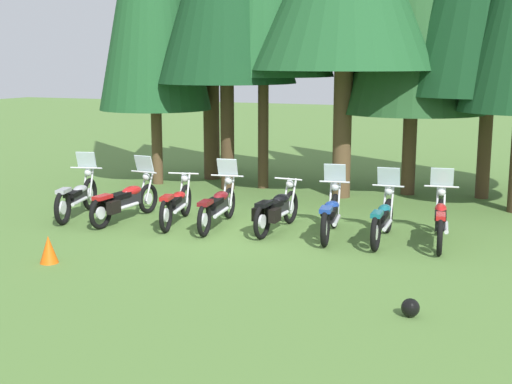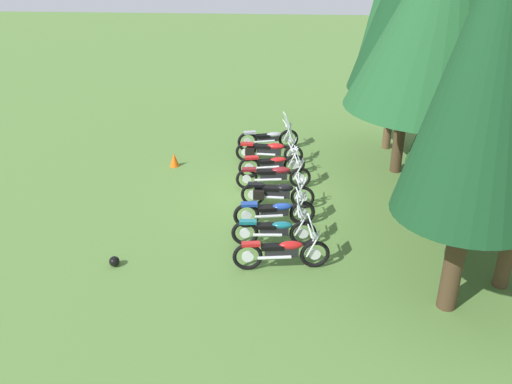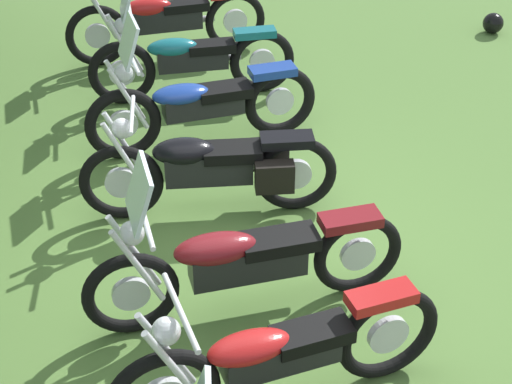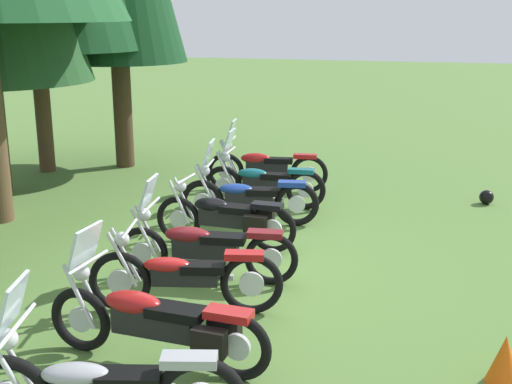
{
  "view_description": "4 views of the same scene",
  "coord_description": "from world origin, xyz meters",
  "px_view_note": "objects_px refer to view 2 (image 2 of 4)",
  "views": [
    {
      "loc": [
        5.57,
        -12.68,
        3.44
      ],
      "look_at": [
        0.35,
        -0.24,
        0.87
      ],
      "focal_mm": 48.72,
      "sensor_mm": 36.0,
      "label": 1
    },
    {
      "loc": [
        14.86,
        0.63,
        7.35
      ],
      "look_at": [
        0.9,
        -0.39,
        0.59
      ],
      "focal_mm": 38.16,
      "sensor_mm": 36.0,
      "label": 2
    },
    {
      "loc": [
        -5.18,
        0.58,
        4.13
      ],
      "look_at": [
        -0.09,
        -0.09,
        0.67
      ],
      "focal_mm": 58.04,
      "sensor_mm": 36.0,
      "label": 3
    },
    {
      "loc": [
        -8.05,
        -2.72,
        3.33
      ],
      "look_at": [
        0.75,
        -0.23,
        0.84
      ],
      "focal_mm": 46.31,
      "sensor_mm": 36.0,
      "label": 4
    }
  ],
  "objects_px": {
    "motorcycle_1": "(268,150)",
    "motorcycle_7": "(283,251)",
    "motorcycle_3": "(275,174)",
    "pine_tree_7": "(490,68)",
    "pine_tree_5": "(509,33)",
    "motorcycle_0": "(269,138)",
    "traffic_cone": "(174,160)",
    "motorcycle_6": "(275,230)",
    "dropped_helmet": "(114,261)",
    "motorcycle_2": "(272,164)",
    "motorcycle_4": "(276,193)",
    "pine_tree_4": "(446,10)",
    "motorcycle_5": "(275,211)"
  },
  "relations": [
    {
      "from": "motorcycle_6",
      "to": "dropped_helmet",
      "type": "distance_m",
      "value": 4.05
    },
    {
      "from": "pine_tree_4",
      "to": "motorcycle_6",
      "type": "bearing_deg",
      "value": -63.75
    },
    {
      "from": "motorcycle_1",
      "to": "motorcycle_2",
      "type": "height_order",
      "value": "motorcycle_1"
    },
    {
      "from": "motorcycle_1",
      "to": "motorcycle_7",
      "type": "height_order",
      "value": "motorcycle_7"
    },
    {
      "from": "pine_tree_4",
      "to": "pine_tree_7",
      "type": "bearing_deg",
      "value": -2.46
    },
    {
      "from": "motorcycle_5",
      "to": "motorcycle_2",
      "type": "bearing_deg",
      "value": 84.29
    },
    {
      "from": "motorcycle_0",
      "to": "motorcycle_5",
      "type": "distance_m",
      "value": 5.73
    },
    {
      "from": "motorcycle_1",
      "to": "motorcycle_7",
      "type": "relative_size",
      "value": 1.02
    },
    {
      "from": "motorcycle_5",
      "to": "pine_tree_5",
      "type": "bearing_deg",
      "value": -16.28
    },
    {
      "from": "motorcycle_6",
      "to": "motorcycle_0",
      "type": "bearing_deg",
      "value": 90.83
    },
    {
      "from": "motorcycle_2",
      "to": "motorcycle_5",
      "type": "relative_size",
      "value": 0.98
    },
    {
      "from": "traffic_cone",
      "to": "motorcycle_5",
      "type": "bearing_deg",
      "value": 42.73
    },
    {
      "from": "motorcycle_2",
      "to": "motorcycle_3",
      "type": "height_order",
      "value": "motorcycle_3"
    },
    {
      "from": "dropped_helmet",
      "to": "pine_tree_4",
      "type": "bearing_deg",
      "value": 112.3
    },
    {
      "from": "pine_tree_4",
      "to": "pine_tree_5",
      "type": "relative_size",
      "value": 0.94
    },
    {
      "from": "motorcycle_6",
      "to": "traffic_cone",
      "type": "height_order",
      "value": "motorcycle_6"
    },
    {
      "from": "motorcycle_1",
      "to": "motorcycle_5",
      "type": "bearing_deg",
      "value": -80.94
    },
    {
      "from": "motorcycle_4",
      "to": "motorcycle_3",
      "type": "bearing_deg",
      "value": 96.49
    },
    {
      "from": "motorcycle_1",
      "to": "motorcycle_5",
      "type": "height_order",
      "value": "motorcycle_5"
    },
    {
      "from": "motorcycle_6",
      "to": "pine_tree_5",
      "type": "xyz_separation_m",
      "value": [
        -0.46,
        5.01,
        4.86
      ]
    },
    {
      "from": "pine_tree_4",
      "to": "motorcycle_3",
      "type": "bearing_deg",
      "value": -109.64
    },
    {
      "from": "motorcycle_0",
      "to": "pine_tree_4",
      "type": "distance_m",
      "value": 8.33
    },
    {
      "from": "dropped_helmet",
      "to": "pine_tree_5",
      "type": "bearing_deg",
      "value": 100.88
    },
    {
      "from": "motorcycle_1",
      "to": "pine_tree_7",
      "type": "distance_m",
      "value": 10.04
    },
    {
      "from": "pine_tree_4",
      "to": "motorcycle_0",
      "type": "bearing_deg",
      "value": -136.81
    },
    {
      "from": "motorcycle_3",
      "to": "pine_tree_7",
      "type": "height_order",
      "value": "pine_tree_7"
    },
    {
      "from": "pine_tree_7",
      "to": "dropped_helmet",
      "type": "xyz_separation_m",
      "value": [
        -1.01,
        -7.63,
        -5.03
      ]
    },
    {
      "from": "motorcycle_4",
      "to": "pine_tree_5",
      "type": "xyz_separation_m",
      "value": [
        1.71,
        5.07,
        4.86
      ]
    },
    {
      "from": "pine_tree_4",
      "to": "pine_tree_7",
      "type": "distance_m",
      "value": 4.25
    },
    {
      "from": "motorcycle_1",
      "to": "pine_tree_5",
      "type": "relative_size",
      "value": 0.28
    },
    {
      "from": "motorcycle_0",
      "to": "motorcycle_1",
      "type": "bearing_deg",
      "value": -102.69
    },
    {
      "from": "motorcycle_1",
      "to": "motorcycle_2",
      "type": "relative_size",
      "value": 1.08
    },
    {
      "from": "motorcycle_0",
      "to": "motorcycle_5",
      "type": "xyz_separation_m",
      "value": [
        5.71,
        0.47,
        -0.01
      ]
    },
    {
      "from": "motorcycle_0",
      "to": "traffic_cone",
      "type": "xyz_separation_m",
      "value": [
        1.77,
        -3.16,
        -0.23
      ]
    },
    {
      "from": "motorcycle_4",
      "to": "motorcycle_1",
      "type": "bearing_deg",
      "value": 99.06
    },
    {
      "from": "dropped_helmet",
      "to": "motorcycle_3",
      "type": "bearing_deg",
      "value": 141.82
    },
    {
      "from": "motorcycle_1",
      "to": "motorcycle_3",
      "type": "height_order",
      "value": "motorcycle_3"
    },
    {
      "from": "motorcycle_5",
      "to": "pine_tree_4",
      "type": "distance_m",
      "value": 6.59
    },
    {
      "from": "motorcycle_1",
      "to": "traffic_cone",
      "type": "bearing_deg",
      "value": -166.54
    },
    {
      "from": "motorcycle_6",
      "to": "pine_tree_4",
      "type": "bearing_deg",
      "value": 22.75
    },
    {
      "from": "motorcycle_2",
      "to": "pine_tree_4",
      "type": "distance_m",
      "value": 7.1
    },
    {
      "from": "motorcycle_2",
      "to": "motorcycle_3",
      "type": "relative_size",
      "value": 0.93
    },
    {
      "from": "motorcycle_3",
      "to": "traffic_cone",
      "type": "height_order",
      "value": "motorcycle_3"
    },
    {
      "from": "traffic_cone",
      "to": "dropped_helmet",
      "type": "height_order",
      "value": "traffic_cone"
    },
    {
      "from": "motorcycle_0",
      "to": "motorcycle_6",
      "type": "height_order",
      "value": "motorcycle_0"
    },
    {
      "from": "motorcycle_5",
      "to": "motorcycle_6",
      "type": "bearing_deg",
      "value": -97.66
    },
    {
      "from": "pine_tree_4",
      "to": "pine_tree_7",
      "type": "relative_size",
      "value": 1.0
    },
    {
      "from": "motorcycle_7",
      "to": "pine_tree_5",
      "type": "relative_size",
      "value": 0.27
    },
    {
      "from": "pine_tree_5",
      "to": "motorcycle_6",
      "type": "bearing_deg",
      "value": -84.8
    },
    {
      "from": "motorcycle_6",
      "to": "dropped_helmet",
      "type": "bearing_deg",
      "value": -165.54
    }
  ]
}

